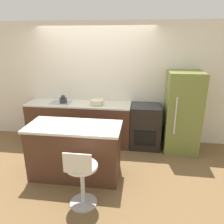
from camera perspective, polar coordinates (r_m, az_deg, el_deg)
ground_plane at (r=4.75m, az=-5.31°, el=-9.59°), size 14.00×14.00×0.00m
wall_back at (r=4.92m, az=-4.06°, el=7.56°), size 8.00×0.06×2.60m
back_counter at (r=4.93m, az=-8.49°, el=-2.82°), size 2.26×0.61×0.92m
kitchen_island at (r=3.77m, az=-9.59°, el=-9.88°), size 1.53×0.71×0.91m
oven_range at (r=4.74m, az=8.68°, el=-3.66°), size 0.63×0.62×0.92m
refrigerator at (r=4.64m, az=17.82°, el=-0.05°), size 0.67×0.74×1.65m
stool_chair at (r=3.12m, az=-7.93°, el=-16.60°), size 0.43×0.43×0.90m
kettle at (r=4.83m, az=-12.63°, el=3.15°), size 0.16×0.16×0.18m
mixing_bowl at (r=4.63m, az=-3.92°, el=2.61°), size 0.28×0.28×0.09m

